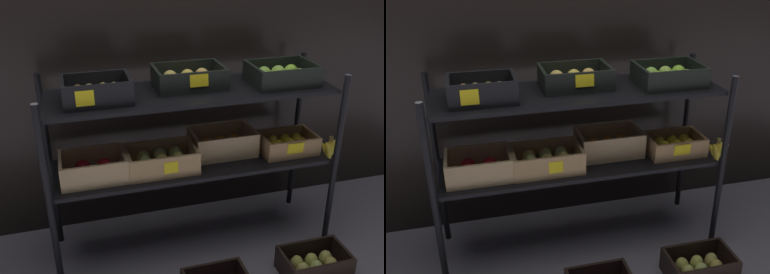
{
  "view_description": "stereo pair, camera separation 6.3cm",
  "coord_description": "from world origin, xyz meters",
  "views": [
    {
      "loc": [
        -0.59,
        -2.06,
        1.66
      ],
      "look_at": [
        0.0,
        0.0,
        0.67
      ],
      "focal_mm": 42.4,
      "sensor_mm": 36.0,
      "label": 1
    },
    {
      "loc": [
        -0.53,
        -2.08,
        1.66
      ],
      "look_at": [
        0.0,
        0.0,
        0.67
      ],
      "focal_mm": 42.4,
      "sensor_mm": 36.0,
      "label": 2
    }
  ],
  "objects": [
    {
      "name": "ground_plane",
      "position": [
        0.0,
        0.0,
        0.0
      ],
      "size": [
        10.0,
        10.0,
        0.0
      ],
      "primitive_type": "plane",
      "color": "slate"
    },
    {
      "name": "display_rack",
      "position": [
        0.01,
        -0.01,
        0.72
      ],
      "size": [
        1.6,
        0.47,
        1.04
      ],
      "color": "black",
      "rests_on": "ground_plane"
    },
    {
      "name": "storefront_wall",
      "position": [
        0.0,
        0.42,
        1.03
      ],
      "size": [
        3.87,
        0.12,
        2.07
      ],
      "primitive_type": "cube",
      "color": "black",
      "rests_on": "ground_plane"
    },
    {
      "name": "crate_ground_pear",
      "position": [
        0.54,
        -0.44,
        0.06
      ],
      "size": [
        0.35,
        0.22,
        0.13
      ],
      "color": "black",
      "rests_on": "ground_plane"
    }
  ]
}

